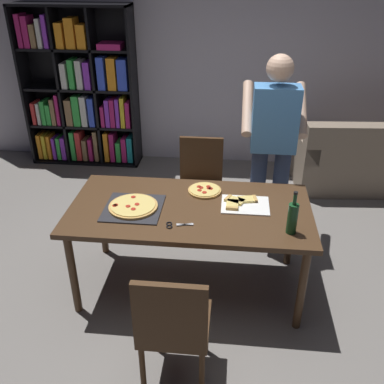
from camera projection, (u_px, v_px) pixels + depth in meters
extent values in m
plane|color=gray|center=(190.00, 284.00, 3.60)|extent=(12.00, 12.00, 0.00)
cube|color=#BCB7C6|center=(212.00, 52.00, 5.19)|extent=(6.40, 0.10, 2.80)
cube|color=#4C331E|center=(190.00, 210.00, 3.24)|extent=(1.82, 0.92, 0.04)
cylinder|color=#4C331E|center=(73.00, 274.00, 3.17)|extent=(0.06, 0.06, 0.71)
cylinder|color=#4C331E|center=(302.00, 289.00, 3.02)|extent=(0.06, 0.06, 0.71)
cylinder|color=#4C331E|center=(102.00, 219.00, 3.83)|extent=(0.06, 0.06, 0.71)
cylinder|color=#4C331E|center=(291.00, 229.00, 3.68)|extent=(0.06, 0.06, 0.71)
cube|color=#472D19|center=(175.00, 323.00, 2.64)|extent=(0.42, 0.42, 0.04)
cube|color=#472D19|center=(170.00, 317.00, 2.35)|extent=(0.42, 0.04, 0.45)
cylinder|color=#472D19|center=(206.00, 330.00, 2.89)|extent=(0.04, 0.04, 0.41)
cylinder|color=#472D19|center=(153.00, 326.00, 2.92)|extent=(0.04, 0.04, 0.41)
cylinder|color=#472D19|center=(202.00, 375.00, 2.57)|extent=(0.04, 0.04, 0.41)
cylinder|color=#472D19|center=(143.00, 370.00, 2.61)|extent=(0.04, 0.04, 0.41)
cube|color=#472D19|center=(199.00, 190.00, 4.14)|extent=(0.42, 0.42, 0.04)
cube|color=#472D19|center=(201.00, 159.00, 4.19)|extent=(0.42, 0.04, 0.45)
cylinder|color=#472D19|center=(179.00, 219.00, 4.11)|extent=(0.04, 0.04, 0.41)
cylinder|color=#472D19|center=(216.00, 221.00, 4.07)|extent=(0.04, 0.04, 0.41)
cylinder|color=#472D19|center=(183.00, 200.00, 4.42)|extent=(0.04, 0.04, 0.41)
cylinder|color=#472D19|center=(218.00, 202.00, 4.39)|extent=(0.04, 0.04, 0.41)
cube|color=gray|center=(366.00, 168.00, 5.12)|extent=(1.76, 0.97, 0.40)
cube|color=gray|center=(384.00, 145.00, 4.63)|extent=(1.71, 0.32, 0.45)
cube|color=gray|center=(305.00, 144.00, 4.99)|extent=(0.22, 0.86, 0.20)
cube|color=black|center=(27.00, 87.00, 5.38)|extent=(0.03, 0.35, 1.95)
cube|color=black|center=(134.00, 90.00, 5.26)|extent=(0.03, 0.35, 1.95)
cube|color=black|center=(69.00, 4.00, 4.86)|extent=(1.40, 0.35, 0.03)
cube|color=black|center=(89.00, 159.00, 5.78)|extent=(1.40, 0.35, 0.03)
cube|color=black|center=(84.00, 85.00, 5.46)|extent=(1.40, 0.03, 1.95)
cube|color=black|center=(85.00, 125.00, 5.55)|extent=(1.34, 0.29, 0.03)
cube|color=black|center=(80.00, 88.00, 5.32)|extent=(1.34, 0.29, 0.03)
cube|color=black|center=(75.00, 49.00, 5.09)|extent=(1.34, 0.29, 0.03)
cube|color=black|center=(63.00, 88.00, 5.34)|extent=(0.03, 0.29, 1.89)
cube|color=black|center=(97.00, 89.00, 5.30)|extent=(0.03, 0.29, 1.89)
cube|color=orange|center=(42.00, 144.00, 5.72)|extent=(0.05, 0.22, 0.33)
cube|color=yellow|center=(47.00, 145.00, 5.72)|extent=(0.04, 0.22, 0.32)
cube|color=orange|center=(52.00, 145.00, 5.72)|extent=(0.04, 0.22, 0.32)
cube|color=purple|center=(57.00, 146.00, 5.72)|extent=(0.04, 0.22, 0.29)
cube|color=green|center=(61.00, 146.00, 5.71)|extent=(0.05, 0.22, 0.30)
cube|color=purple|center=(66.00, 146.00, 5.70)|extent=(0.06, 0.22, 0.30)
cube|color=green|center=(75.00, 144.00, 5.67)|extent=(0.06, 0.22, 0.38)
cube|color=red|center=(81.00, 144.00, 5.66)|extent=(0.06, 0.22, 0.39)
cube|color=olive|center=(87.00, 148.00, 5.68)|extent=(0.06, 0.22, 0.28)
cube|color=#B21E66|center=(93.00, 148.00, 5.67)|extent=(0.05, 0.22, 0.29)
cube|color=olive|center=(98.00, 144.00, 5.64)|extent=(0.05, 0.22, 0.40)
cube|color=orange|center=(108.00, 145.00, 5.63)|extent=(0.06, 0.22, 0.39)
cube|color=#B21E66|center=(114.00, 146.00, 5.63)|extent=(0.06, 0.22, 0.38)
cube|color=green|center=(120.00, 150.00, 5.65)|extent=(0.06, 0.22, 0.27)
cube|color=#B21E66|center=(126.00, 148.00, 5.63)|extent=(0.06, 0.22, 0.32)
cube|color=teal|center=(131.00, 148.00, 5.62)|extent=(0.07, 0.22, 0.33)
cube|color=red|center=(37.00, 112.00, 5.51)|extent=(0.04, 0.22, 0.28)
cube|color=silver|center=(41.00, 112.00, 5.50)|extent=(0.04, 0.22, 0.28)
cube|color=green|center=(46.00, 111.00, 5.49)|extent=(0.05, 0.22, 0.31)
cube|color=green|center=(51.00, 113.00, 5.50)|extent=(0.06, 0.22, 0.26)
cube|color=olive|center=(56.00, 111.00, 5.47)|extent=(0.05, 0.22, 0.33)
cube|color=#B21E66|center=(60.00, 109.00, 5.45)|extent=(0.04, 0.22, 0.39)
cube|color=olive|center=(71.00, 111.00, 5.46)|extent=(0.08, 0.22, 0.33)
cube|color=green|center=(78.00, 110.00, 5.43)|extent=(0.08, 0.22, 0.38)
cube|color=silver|center=(86.00, 110.00, 5.43)|extent=(0.07, 0.22, 0.38)
cube|color=blue|center=(93.00, 111.00, 5.42)|extent=(0.07, 0.22, 0.36)
cube|color=#B21E66|center=(105.00, 115.00, 5.43)|extent=(0.04, 0.22, 0.26)
cube|color=purple|center=(109.00, 112.00, 5.41)|extent=(0.05, 0.22, 0.35)
cube|color=#B21E66|center=(114.00, 112.00, 5.40)|extent=(0.06, 0.22, 0.35)
cube|color=purple|center=(119.00, 112.00, 5.39)|extent=(0.04, 0.22, 0.36)
cube|color=yellow|center=(124.00, 111.00, 5.38)|extent=(0.05, 0.22, 0.38)
cube|color=#B21E66|center=(129.00, 113.00, 5.39)|extent=(0.05, 0.22, 0.33)
cube|color=silver|center=(66.00, 75.00, 5.23)|extent=(0.07, 0.22, 0.30)
cube|color=green|center=(74.00, 73.00, 5.22)|extent=(0.06, 0.22, 0.35)
cube|color=silver|center=(81.00, 74.00, 5.21)|extent=(0.07, 0.22, 0.34)
cube|color=purple|center=(89.00, 75.00, 5.20)|extent=(0.07, 0.22, 0.33)
cube|color=blue|center=(103.00, 72.00, 5.17)|extent=(0.09, 0.22, 0.39)
cube|color=orange|center=(113.00, 73.00, 5.16)|extent=(0.10, 0.22, 0.38)
cube|color=blue|center=(124.00, 74.00, 5.16)|extent=(0.12, 0.22, 0.37)
cube|color=#B21E66|center=(22.00, 30.00, 5.03)|extent=(0.06, 0.22, 0.38)
cube|color=#B21E66|center=(29.00, 31.00, 5.03)|extent=(0.07, 0.22, 0.35)
cube|color=olive|center=(36.00, 35.00, 5.04)|extent=(0.06, 0.22, 0.27)
cube|color=silver|center=(42.00, 33.00, 5.02)|extent=(0.05, 0.22, 0.33)
cube|color=purple|center=(48.00, 31.00, 5.00)|extent=(0.05, 0.22, 0.37)
cube|color=orange|center=(62.00, 35.00, 5.01)|extent=(0.09, 0.22, 0.29)
cube|color=orange|center=(72.00, 33.00, 4.99)|extent=(0.11, 0.22, 0.34)
cube|color=orange|center=(83.00, 36.00, 4.99)|extent=(0.10, 0.22, 0.27)
cube|color=#B21E66|center=(111.00, 46.00, 5.01)|extent=(0.28, 0.25, 0.07)
cylinder|color=#38476B|center=(279.00, 198.00, 3.92)|extent=(0.14, 0.14, 0.95)
cylinder|color=#38476B|center=(257.00, 197.00, 3.94)|extent=(0.14, 0.14, 0.95)
cube|color=#4C8CD1|center=(275.00, 119.00, 3.57)|extent=(0.38, 0.22, 0.55)
sphere|color=#E0B293|center=(280.00, 68.00, 3.37)|extent=(0.22, 0.22, 0.22)
cylinder|color=#E0B293|center=(301.00, 110.00, 3.69)|extent=(0.09, 0.50, 0.39)
cylinder|color=#E0B293|center=(247.00, 108.00, 3.73)|extent=(0.09, 0.50, 0.39)
cube|color=#2D2D33|center=(133.00, 208.00, 3.22)|extent=(0.43, 0.43, 0.01)
cylinder|color=tan|center=(133.00, 206.00, 3.21)|extent=(0.37, 0.37, 0.02)
cylinder|color=#EACC6B|center=(133.00, 205.00, 3.20)|extent=(0.33, 0.33, 0.01)
cylinder|color=#B22819|center=(137.00, 204.00, 3.21)|extent=(0.04, 0.04, 0.00)
cylinder|color=#B22819|center=(133.00, 197.00, 3.30)|extent=(0.04, 0.04, 0.00)
cylinder|color=#B22819|center=(116.00, 205.00, 3.20)|extent=(0.04, 0.04, 0.00)
cylinder|color=#B22819|center=(115.00, 205.00, 3.19)|extent=(0.04, 0.04, 0.00)
cylinder|color=#B22819|center=(128.00, 206.00, 3.18)|extent=(0.04, 0.04, 0.00)
cylinder|color=#B22819|center=(133.00, 209.00, 3.14)|extent=(0.04, 0.04, 0.00)
cube|color=white|center=(245.00, 205.00, 3.26)|extent=(0.36, 0.28, 0.01)
cube|color=#EACC6B|center=(232.00, 205.00, 3.23)|extent=(0.10, 0.14, 0.02)
cube|color=tan|center=(232.00, 208.00, 3.18)|extent=(0.09, 0.03, 0.02)
cube|color=#EACC6B|center=(247.00, 199.00, 3.30)|extent=(0.15, 0.12, 0.02)
cube|color=tan|center=(255.00, 199.00, 3.31)|extent=(0.04, 0.09, 0.02)
cube|color=#EACC6B|center=(235.00, 200.00, 3.29)|extent=(0.16, 0.14, 0.02)
cube|color=tan|center=(228.00, 198.00, 3.31)|extent=(0.06, 0.09, 0.02)
cylinder|color=#194723|center=(292.00, 219.00, 2.89)|extent=(0.07, 0.07, 0.22)
cylinder|color=#194723|center=(295.00, 199.00, 2.82)|extent=(0.03, 0.03, 0.08)
cylinder|color=black|center=(296.00, 193.00, 2.79)|extent=(0.03, 0.03, 0.02)
cube|color=silver|center=(185.00, 224.00, 3.02)|extent=(0.12, 0.05, 0.01)
cube|color=silver|center=(185.00, 224.00, 3.02)|extent=(0.12, 0.02, 0.01)
torus|color=black|center=(169.00, 223.00, 3.03)|extent=(0.05, 0.05, 0.01)
torus|color=black|center=(169.00, 227.00, 2.99)|extent=(0.05, 0.05, 0.01)
cylinder|color=tan|center=(205.00, 191.00, 3.45)|extent=(0.27, 0.27, 0.02)
cylinder|color=#EACC6B|center=(205.00, 189.00, 3.44)|extent=(0.24, 0.24, 0.01)
cylinder|color=#B22819|center=(199.00, 187.00, 3.47)|extent=(0.04, 0.04, 0.00)
cylinder|color=#B22819|center=(211.00, 189.00, 3.44)|extent=(0.04, 0.04, 0.00)
cylinder|color=#B22819|center=(201.00, 188.00, 3.46)|extent=(0.04, 0.04, 0.00)
cylinder|color=#B22819|center=(204.00, 192.00, 3.39)|extent=(0.04, 0.04, 0.00)
cylinder|color=#B22819|center=(209.00, 188.00, 3.45)|extent=(0.04, 0.04, 0.00)
cylinder|color=#B22819|center=(208.00, 186.00, 3.47)|extent=(0.04, 0.04, 0.00)
cylinder|color=#B22819|center=(199.00, 190.00, 3.42)|extent=(0.04, 0.04, 0.00)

